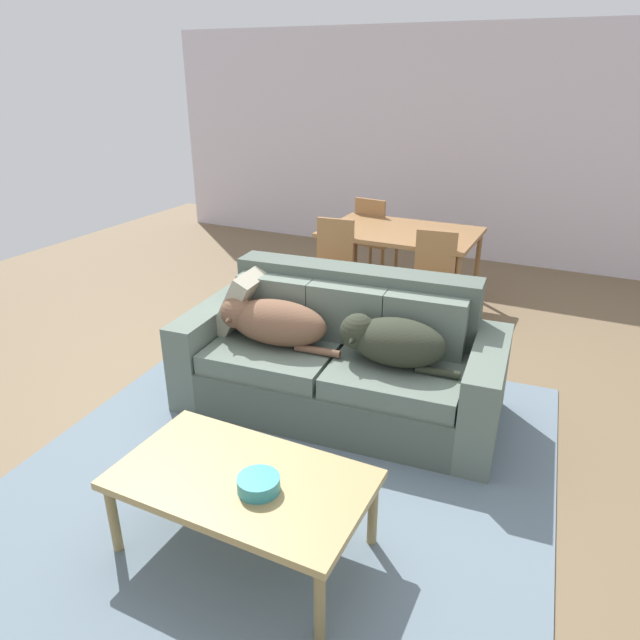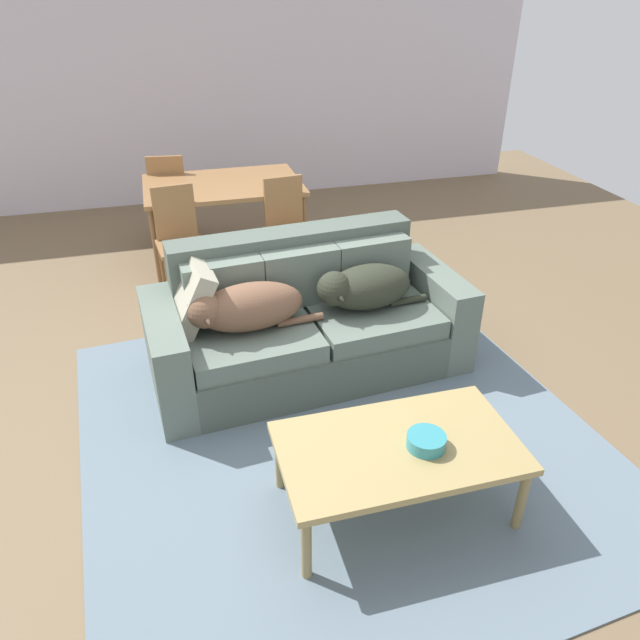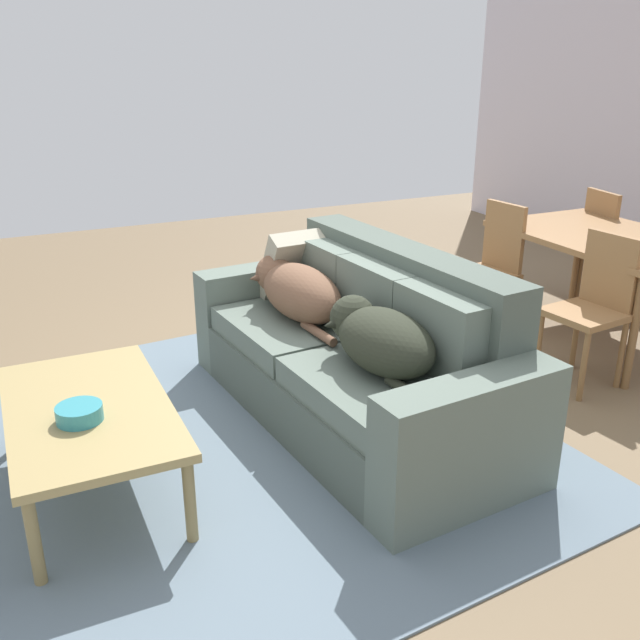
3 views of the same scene
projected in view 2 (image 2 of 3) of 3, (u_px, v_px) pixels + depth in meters
ground_plane at (279, 370)px, 4.35m from camera, size 10.00×10.00×0.00m
back_partition at (204, 85)px, 7.00m from camera, size 8.00×0.12×2.70m
area_rug at (339, 434)px, 3.75m from camera, size 3.30×3.40×0.01m
couch at (306, 322)px, 4.25m from camera, size 2.25×1.12×0.94m
dog_on_left_cushion at (244, 307)px, 3.86m from camera, size 0.89×0.42×0.31m
dog_on_right_cushion at (363, 287)px, 4.12m from camera, size 0.80×0.43×0.31m
throw_pillow_by_left_arm at (190, 296)px, 3.90m from camera, size 0.36×0.48×0.46m
coffee_table at (398, 451)px, 3.05m from camera, size 1.22×0.70×0.44m
bowl_on_coffee_table at (426, 441)px, 3.00m from camera, size 0.20×0.20×0.07m
dining_table at (223, 189)px, 5.74m from camera, size 1.47×0.98×0.75m
dining_chair_near_left at (179, 236)px, 5.23m from camera, size 0.44×0.44×0.93m
dining_chair_near_right at (288, 224)px, 5.45m from camera, size 0.44×0.44×0.92m
dining_chair_far_left at (170, 195)px, 6.18m from camera, size 0.45×0.45×0.93m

